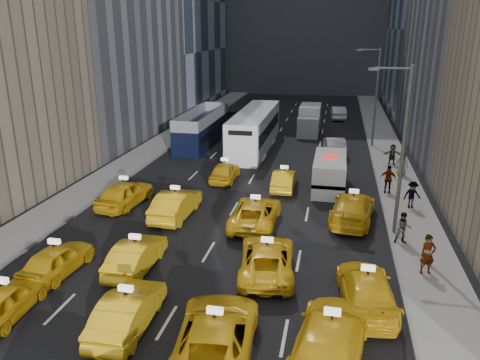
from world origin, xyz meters
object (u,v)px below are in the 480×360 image
object	(u,v)px
city_bus	(255,130)
double_decker	(202,128)
nypd_van	(329,173)
box_truck	(310,120)
pedestrian_0	(428,254)

from	to	relation	value
city_bus	double_decker	bearing A→B (deg)	169.46
double_decker	nypd_van	bearing A→B (deg)	-46.91
nypd_van	double_decker	world-z (taller)	double_decker
nypd_van	box_truck	xyz separation A→B (m)	(-2.51, 17.76, 0.31)
nypd_van	pedestrian_0	distance (m)	12.32
double_decker	pedestrian_0	distance (m)	27.87
nypd_van	box_truck	size ratio (longest dim) A/B	0.87
city_bus	box_truck	bearing A→B (deg)	54.02
city_bus	pedestrian_0	world-z (taller)	city_bus
double_decker	city_bus	size ratio (longest dim) A/B	0.82
nypd_van	pedestrian_0	xyz separation A→B (m)	(4.60, -11.43, 0.00)
box_truck	pedestrian_0	bearing A→B (deg)	-70.34
pedestrian_0	city_bus	bearing A→B (deg)	102.65
nypd_van	box_truck	world-z (taller)	box_truck
city_bus	pedestrian_0	size ratio (longest dim) A/B	7.22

